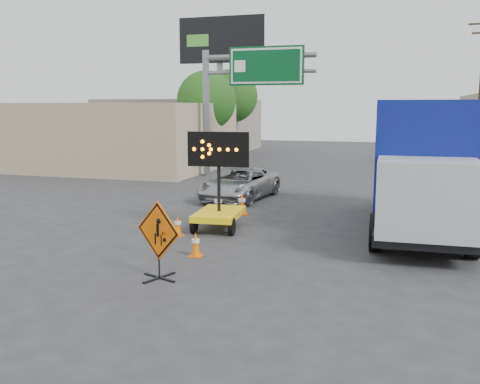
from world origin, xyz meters
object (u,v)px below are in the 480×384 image
at_px(arrow_board, 219,208).
at_px(box_truck, 420,173).
at_px(construction_sign, 158,238).
at_px(pickup_truck, 240,184).

height_order(arrow_board, box_truck, box_truck).
height_order(construction_sign, box_truck, box_truck).
height_order(pickup_truck, box_truck, box_truck).
relative_size(arrow_board, box_truck, 0.36).
bearing_deg(box_truck, pickup_truck, 149.85).
xyz_separation_m(construction_sign, box_truck, (5.59, 6.67, 0.87)).
relative_size(construction_sign, arrow_board, 0.58).
relative_size(pickup_truck, box_truck, 0.55).
bearing_deg(box_truck, construction_sign, -131.55).
relative_size(construction_sign, pickup_truck, 0.38).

